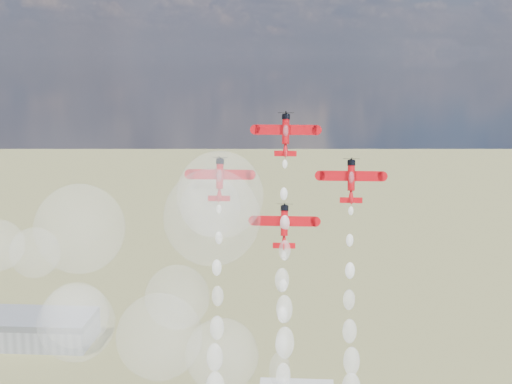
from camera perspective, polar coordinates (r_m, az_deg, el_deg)
The scene contains 7 objects.
hangar at distance 350.91m, azimuth -16.98°, elevation -10.42°, with size 50.00×28.00×13.00m.
plane_lead at distance 147.98m, azimuth 2.39°, elevation 4.68°, with size 12.78×5.01×8.94m.
plane_left at distance 147.74m, azimuth -2.93°, elevation 1.09°, with size 12.78×5.01×8.94m.
plane_right at distance 147.03m, azimuth 7.62°, elevation 0.95°, with size 12.78×5.01×8.94m.
plane_slot at distance 146.15m, azimuth 2.28°, elevation -2.68°, with size 12.78×5.01×8.94m.
smoke_trail_lead at distance 148.35m, azimuth 2.06°, elevation -14.45°, with size 5.18×18.04×55.35m.
drifted_smoke_cloud at distance 155.70m, azimuth -8.83°, elevation -6.13°, with size 62.90×28.39×51.85m.
Camera 1 is at (1.83, -124.23, 131.95)m, focal length 50.00 mm.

